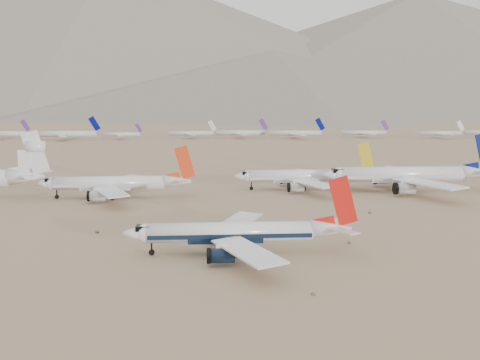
{
  "coord_description": "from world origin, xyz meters",
  "views": [
    {
      "loc": [
        -6.02,
        -105.98,
        29.84
      ],
      "look_at": [
        4.42,
        46.85,
        7.0
      ],
      "focal_mm": 40.0,
      "sensor_mm": 36.0,
      "label": 1
    }
  ],
  "objects": [
    {
      "name": "main_airliner",
      "position": [
        0.93,
        -4.31,
        4.23
      ],
      "size": [
        43.56,
        42.55,
        15.37
      ],
      "color": "white",
      "rests_on": "ground"
    },
    {
      "name": "foothills",
      "position": [
        526.68,
        1100.0,
        67.15
      ],
      "size": [
        4637.5,
        1395.0,
        155.0
      ],
      "color": "slate",
      "rests_on": "ground"
    },
    {
      "name": "ground",
      "position": [
        0.0,
        0.0,
        0.0
      ],
      "size": [
        7000.0,
        7000.0,
        0.0
      ],
      "primitive_type": "plane",
      "color": "#7E6449",
      "rests_on": "ground"
    },
    {
      "name": "distant_storage_row",
      "position": [
        55.5,
        316.16,
        4.35
      ],
      "size": [
        661.14,
        55.32,
        15.86
      ],
      "color": "silver",
      "rests_on": "ground"
    },
    {
      "name": "mountain_range",
      "position": [
        70.18,
        1648.01,
        190.32
      ],
      "size": [
        7354.0,
        3024.0,
        470.0
      ],
      "color": "slate",
      "rests_on": "ground"
    },
    {
      "name": "row2_orange_tail",
      "position": [
        -33.21,
        58.63,
        4.55
      ],
      "size": [
        45.51,
        44.52,
        16.23
      ],
      "color": "white",
      "rests_on": "ground"
    },
    {
      "name": "row2_gold_tail",
      "position": [
        27.64,
        70.55,
        4.49
      ],
      "size": [
        45.14,
        44.15,
        16.07
      ],
      "color": "white",
      "rests_on": "ground"
    },
    {
      "name": "row2_navy_widebody",
      "position": [
        61.57,
        64.94,
        5.5
      ],
      "size": [
        55.37,
        54.14,
        19.7
      ],
      "color": "white",
      "rests_on": "ground"
    },
    {
      "name": "desert_scrub",
      "position": [
        -4.07,
        -31.08,
        0.29
      ],
      "size": [
        261.14,
        121.67,
        0.63
      ],
      "color": "brown",
      "rests_on": "ground"
    }
  ]
}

